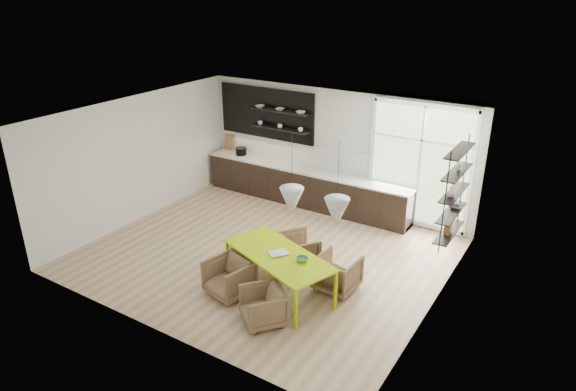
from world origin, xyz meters
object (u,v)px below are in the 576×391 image
object	(u,v)px
armchair_back_right	(337,273)
wire_stool	(235,247)
dining_table	(279,257)
armchair_front_left	(230,277)
armchair_back_left	(297,251)
armchair_front_right	(263,306)

from	to	relation	value
armchair_back_right	wire_stool	world-z (taller)	armchair_back_right
dining_table	armchair_front_left	xyz separation A→B (m)	(-0.71, -0.53, -0.39)
armchair_back_right	wire_stool	xyz separation A→B (m)	(-2.21, -0.17, -0.04)
armchair_back_left	armchair_front_left	size ratio (longest dim) A/B	1.00
armchair_front_right	wire_stool	distance (m)	2.13
armchair_front_left	wire_stool	bearing A→B (deg)	135.90
armchair_back_left	wire_stool	size ratio (longest dim) A/B	1.65
armchair_back_left	armchair_back_right	distance (m)	1.07
dining_table	armchair_back_left	xyz separation A→B (m)	(-0.18, 0.94, -0.39)
armchair_back_right	armchair_front_right	distance (m)	1.65
armchair_back_left	armchair_front_right	world-z (taller)	armchair_back_left
armchair_front_left	wire_stool	xyz separation A→B (m)	(-0.65, 1.01, -0.05)
armchair_front_right	wire_stool	xyz separation A→B (m)	(-1.63, 1.37, -0.02)
armchair_back_left	armchair_front_left	world-z (taller)	armchair_front_left
armchair_back_right	armchair_back_left	bearing A→B (deg)	-12.47
armchair_front_left	wire_stool	world-z (taller)	armchair_front_left
dining_table	armchair_front_right	world-z (taller)	dining_table
wire_stool	armchair_front_left	bearing A→B (deg)	-57.25
armchair_front_right	dining_table	bearing A→B (deg)	145.61
armchair_front_left	armchair_front_right	xyz separation A→B (m)	(0.98, -0.36, -0.03)
dining_table	armchair_front_left	size ratio (longest dim) A/B	3.10
armchair_back_left	armchair_front_right	bearing A→B (deg)	138.74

